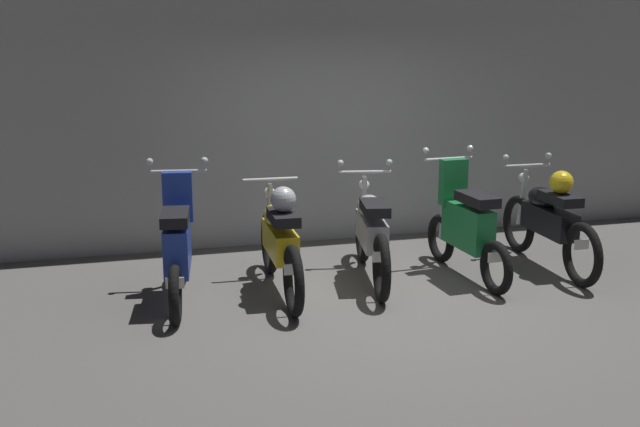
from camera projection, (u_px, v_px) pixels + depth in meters
The scene contains 7 objects.
ground_plane at pixel (399, 306), 7.32m from camera, with size 80.00×80.00×0.00m, color #565451.
back_wall at pixel (325, 121), 9.39m from camera, with size 16.00×0.30×2.84m, color #9EA0A3.
motorbike_slot_0 at pixel (178, 246), 7.35m from camera, with size 0.58×1.68×1.29m.
motorbike_slot_1 at pixel (280, 240), 7.57m from camera, with size 0.56×1.95×1.08m.
motorbike_slot_2 at pixel (371, 232), 7.98m from camera, with size 0.61×1.93×1.15m.
motorbike_slot_3 at pixel (466, 226), 8.08m from camera, with size 0.59×1.68×1.29m.
motorbike_slot_4 at pixel (549, 219), 8.36m from camera, with size 0.59×1.95×1.15m.
Camera 1 is at (-2.53, -6.48, 2.53)m, focal length 44.43 mm.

